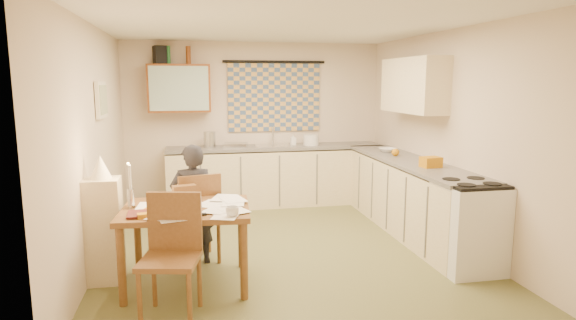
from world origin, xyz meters
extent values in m
cube|color=brown|center=(0.00, 0.00, -0.01)|extent=(4.00, 4.50, 0.02)
cube|color=white|center=(0.00, 0.00, 2.51)|extent=(4.00, 4.50, 0.02)
cube|color=beige|center=(0.00, 2.26, 1.25)|extent=(4.00, 0.02, 2.50)
cube|color=beige|center=(0.00, -2.26, 1.25)|extent=(4.00, 0.02, 2.50)
cube|color=beige|center=(-2.01, 0.00, 1.25)|extent=(0.02, 4.50, 2.50)
cube|color=beige|center=(2.01, 0.00, 1.25)|extent=(0.02, 4.50, 2.50)
cube|color=#3D5780|center=(0.30, 2.22, 1.65)|extent=(1.45, 0.03, 1.05)
cylinder|color=black|center=(0.30, 2.20, 2.20)|extent=(1.60, 0.04, 0.04)
cube|color=#612C0E|center=(-1.15, 2.08, 1.80)|extent=(0.90, 0.34, 0.70)
cube|color=#99B2A5|center=(-1.15, 1.91, 1.80)|extent=(0.84, 0.02, 0.64)
cube|color=beige|center=(1.83, 0.55, 1.85)|extent=(0.34, 1.30, 0.70)
cube|color=beige|center=(-1.97, 0.40, 1.70)|extent=(0.04, 0.50, 0.40)
cube|color=beige|center=(-1.95, 0.40, 1.70)|extent=(0.01, 0.42, 0.32)
cube|color=beige|center=(0.27, 1.95, 0.43)|extent=(3.30, 0.60, 0.86)
cube|color=#575553|center=(0.27, 1.95, 0.90)|extent=(3.30, 0.62, 0.04)
cube|color=beige|center=(1.70, 0.26, 0.43)|extent=(0.60, 2.95, 0.86)
cube|color=#575553|center=(1.70, 0.26, 0.90)|extent=(0.62, 2.95, 0.04)
cube|color=white|center=(1.70, -1.07, 0.44)|extent=(0.59, 0.59, 0.89)
cube|color=black|center=(1.70, -1.07, 0.90)|extent=(0.56, 0.56, 0.03)
cube|color=silver|center=(0.23, 1.95, 0.88)|extent=(0.57, 0.47, 0.10)
cylinder|color=silver|center=(0.26, 2.13, 1.06)|extent=(0.03, 0.03, 0.28)
cube|color=silver|center=(-0.35, 1.95, 0.95)|extent=(0.40, 0.37, 0.06)
cylinder|color=silver|center=(-0.73, 1.95, 1.04)|extent=(0.20, 0.20, 0.24)
cylinder|color=white|center=(0.83, 1.95, 1.00)|extent=(0.28, 0.28, 0.16)
imported|color=white|center=(0.55, 2.00, 1.01)|extent=(0.09, 0.10, 0.18)
imported|color=white|center=(1.70, 0.99, 0.95)|extent=(0.36, 0.36, 0.06)
cube|color=#C37D0B|center=(1.70, -0.24, 0.98)|extent=(0.24, 0.19, 0.12)
sphere|color=#C37D0B|center=(1.65, 0.63, 0.97)|extent=(0.10, 0.10, 0.10)
cube|color=black|center=(-1.41, 2.08, 2.28)|extent=(0.21, 0.24, 0.26)
cylinder|color=#195926|center=(-1.29, 2.08, 2.28)|extent=(0.08, 0.08, 0.26)
cylinder|color=#612C0E|center=(-1.00, 2.08, 2.28)|extent=(0.07, 0.07, 0.26)
cube|color=brown|center=(-1.08, -0.85, 0.72)|extent=(1.22, 0.97, 0.05)
cube|color=brown|center=(-0.98, -0.23, 0.47)|extent=(0.53, 0.53, 0.04)
cube|color=brown|center=(-0.94, -0.43, 0.73)|extent=(0.43, 0.14, 0.48)
cube|color=brown|center=(-1.21, -1.49, 0.48)|extent=(0.54, 0.54, 0.04)
cube|color=brown|center=(-1.17, -1.29, 0.75)|extent=(0.45, 0.14, 0.49)
imported|color=black|center=(-1.01, -0.30, 0.63)|extent=(0.49, 0.34, 1.27)
cube|color=beige|center=(-1.84, -0.63, 0.50)|extent=(0.32, 0.30, 1.01)
cone|color=beige|center=(-1.84, -0.63, 1.12)|extent=(0.20, 0.20, 0.22)
cube|color=brown|center=(-1.09, -0.62, 0.83)|extent=(0.24, 0.15, 0.16)
imported|color=white|center=(-0.68, -1.25, 0.79)|extent=(0.19, 0.19, 0.09)
imported|color=maroon|center=(-1.57, -1.05, 0.76)|extent=(0.20, 0.26, 0.02)
imported|color=#C37D0B|center=(-1.46, -0.94, 0.76)|extent=(0.36, 0.39, 0.02)
cube|color=#C37D0B|center=(-1.42, -1.14, 0.77)|extent=(0.13, 0.10, 0.04)
cube|color=black|center=(-0.96, -1.16, 0.76)|extent=(0.13, 0.06, 0.02)
cylinder|color=silver|center=(-1.57, -0.77, 0.84)|extent=(0.07, 0.07, 0.18)
cylinder|color=white|center=(-1.57, -0.77, 1.04)|extent=(0.03, 0.03, 0.22)
sphere|color=#FFCC66|center=(-1.58, -0.77, 1.16)|extent=(0.02, 0.02, 0.02)
cube|color=white|center=(-0.72, -1.05, 0.75)|extent=(0.25, 0.33, 0.00)
cube|color=white|center=(-1.20, -0.60, 0.75)|extent=(0.21, 0.30, 0.00)
cube|color=white|center=(-0.84, -0.78, 0.75)|extent=(0.33, 0.36, 0.00)
cube|color=white|center=(-0.73, -1.21, 0.76)|extent=(0.29, 0.35, 0.00)
cube|color=white|center=(-1.19, -0.75, 0.76)|extent=(0.31, 0.35, 0.00)
cube|color=white|center=(-1.27, -1.13, 0.76)|extent=(0.32, 0.36, 0.00)
cube|color=white|center=(-0.79, -1.03, 0.76)|extent=(0.33, 0.36, 0.00)
cube|color=white|center=(-0.66, -1.08, 0.76)|extent=(0.30, 0.35, 0.00)
cube|color=white|center=(-1.20, -1.22, 0.76)|extent=(0.27, 0.34, 0.00)
cube|color=white|center=(-1.41, -0.79, 0.77)|extent=(0.23, 0.31, 0.00)
cube|color=white|center=(-0.71, -0.61, 0.77)|extent=(0.30, 0.35, 0.00)
cube|color=white|center=(-0.64, -0.83, 0.77)|extent=(0.25, 0.32, 0.00)
cube|color=white|center=(-1.28, -0.71, 0.77)|extent=(0.27, 0.34, 0.00)
cube|color=white|center=(-0.63, -0.72, 0.77)|extent=(0.27, 0.34, 0.00)
camera|label=1|loc=(-1.02, -5.27, 1.90)|focal=30.00mm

